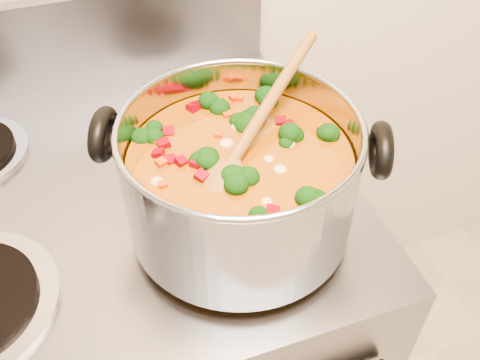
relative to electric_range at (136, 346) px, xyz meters
name	(u,v)px	position (x,y,z in m)	size (l,w,h in m)	color
electric_range	(136,346)	(0.00, 0.00, 0.00)	(0.73, 0.67, 1.08)	gray
stockpot	(240,179)	(0.18, -0.14, 0.54)	(0.35, 0.29, 0.17)	#A9A9B1
wooden_spoon	(247,138)	(0.19, -0.13, 0.60)	(0.23, 0.21, 0.09)	brown
cooktop_crumbs	(302,179)	(0.30, -0.08, 0.46)	(0.37, 0.31, 0.01)	black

